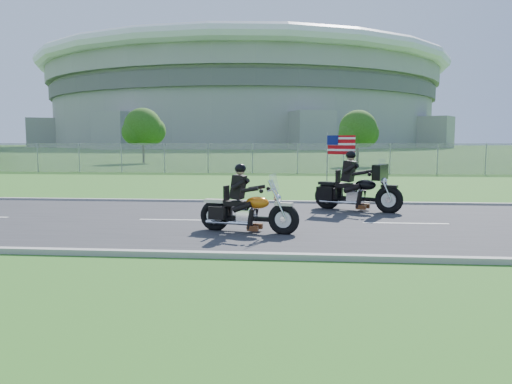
{
  "coord_description": "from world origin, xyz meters",
  "views": [
    {
      "loc": [
        1.3,
        -13.11,
        2.19
      ],
      "look_at": [
        0.09,
        0.0,
        0.82
      ],
      "focal_mm": 35.0,
      "sensor_mm": 36.0,
      "label": 1
    }
  ],
  "objects": [
    {
      "name": "tree_fence_mid",
      "position": [
        -13.95,
        34.04,
        3.3
      ],
      "size": [
        3.96,
        3.69,
        5.3
      ],
      "color": "#382316",
      "rests_on": "ground"
    },
    {
      "name": "curb_north",
      "position": [
        0.0,
        4.05,
        0.05
      ],
      "size": [
        120.0,
        0.18,
        0.12
      ],
      "primitive_type": "cube",
      "color": "#9E9B93",
      "rests_on": "ground"
    },
    {
      "name": "road",
      "position": [
        0.0,
        0.0,
        0.02
      ],
      "size": [
        120.0,
        8.0,
        0.04
      ],
      "primitive_type": "cube",
      "color": "#28282B",
      "rests_on": "ground"
    },
    {
      "name": "curb_south",
      "position": [
        0.0,
        -4.05,
        0.05
      ],
      "size": [
        120.0,
        0.18,
        0.12
      ],
      "primitive_type": "cube",
      "color": "#9E9B93",
      "rests_on": "ground"
    },
    {
      "name": "motorcycle_lead",
      "position": [
        0.02,
        -1.56,
        0.52
      ],
      "size": [
        2.44,
        0.95,
        1.66
      ],
      "rotation": [
        0.0,
        0.0,
        -0.22
      ],
      "color": "black",
      "rests_on": "ground"
    },
    {
      "name": "motorcycle_follow",
      "position": [
        2.99,
        2.32,
        0.64
      ],
      "size": [
        2.64,
        1.49,
        2.34
      ],
      "rotation": [
        0.0,
        0.0,
        -0.42
      ],
      "color": "black",
      "rests_on": "ground"
    },
    {
      "name": "fence",
      "position": [
        -5.0,
        20.0,
        1.0
      ],
      "size": [
        60.0,
        0.03,
        2.0
      ],
      "primitive_type": "cube",
      "color": "gray",
      "rests_on": "ground"
    },
    {
      "name": "tree_fence_near",
      "position": [
        6.04,
        30.04,
        2.97
      ],
      "size": [
        3.52,
        3.28,
        4.75
      ],
      "color": "#382316",
      "rests_on": "ground"
    },
    {
      "name": "stadium",
      "position": [
        -20.0,
        170.0,
        15.58
      ],
      "size": [
        140.4,
        140.4,
        29.2
      ],
      "color": "#A3A099",
      "rests_on": "ground"
    },
    {
      "name": "ground",
      "position": [
        0.0,
        0.0,
        0.0
      ],
      "size": [
        420.0,
        420.0,
        0.0
      ],
      "primitive_type": "plane",
      "color": "#29531A",
      "rests_on": "ground"
    }
  ]
}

